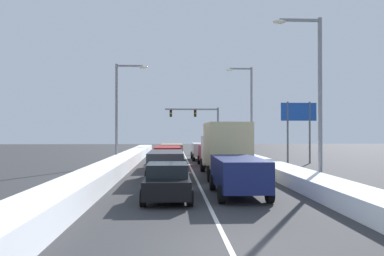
# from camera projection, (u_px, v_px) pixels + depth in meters

# --- Properties ---
(ground_plane) EXTENTS (120.00, 120.00, 0.00)m
(ground_plane) POSITION_uv_depth(u_px,v_px,m) (193.00, 172.00, 26.31)
(ground_plane) COLOR #333335
(lane_stripe_between_right_lane_and_center_lane) EXTENTS (0.14, 48.09, 0.01)m
(lane_stripe_between_right_lane_and_center_lane) POSITION_uv_depth(u_px,v_px,m) (190.00, 166.00, 30.68)
(lane_stripe_between_right_lane_and_center_lane) COLOR silver
(lane_stripe_between_right_lane_and_center_lane) RESTS_ON ground
(snow_bank_right_shoulder) EXTENTS (1.82, 48.09, 0.73)m
(snow_bank_right_shoulder) POSITION_uv_depth(u_px,v_px,m) (254.00, 162.00, 30.94)
(snow_bank_right_shoulder) COLOR white
(snow_bank_right_shoulder) RESTS_ON ground
(snow_bank_left_shoulder) EXTENTS (1.70, 48.09, 0.92)m
(snow_bank_left_shoulder) POSITION_uv_depth(u_px,v_px,m) (124.00, 161.00, 30.42)
(snow_bank_left_shoulder) COLOR white
(snow_bank_left_shoulder) RESTS_ON ground
(suv_navy_right_lane_nearest) EXTENTS (2.16, 4.90, 1.67)m
(suv_navy_right_lane_nearest) POSITION_uv_depth(u_px,v_px,m) (238.00, 173.00, 16.50)
(suv_navy_right_lane_nearest) COLOR navy
(suv_navy_right_lane_nearest) RESTS_ON ground
(box_truck_right_lane_second) EXTENTS (2.53, 7.20, 3.36)m
(box_truck_right_lane_second) POSITION_uv_depth(u_px,v_px,m) (224.00, 146.00, 23.62)
(box_truck_right_lane_second) COLOR silver
(box_truck_right_lane_second) RESTS_ON ground
(suv_maroon_right_lane_third) EXTENTS (2.16, 4.90, 1.67)m
(suv_maroon_right_lane_third) POSITION_uv_depth(u_px,v_px,m) (212.00, 154.00, 31.07)
(suv_maroon_right_lane_third) COLOR maroon
(suv_maroon_right_lane_third) RESTS_ON ground
(suv_silver_right_lane_fourth) EXTENTS (2.16, 4.90, 1.67)m
(suv_silver_right_lane_fourth) POSITION_uv_depth(u_px,v_px,m) (202.00, 150.00, 37.65)
(suv_silver_right_lane_fourth) COLOR #B7BABF
(suv_silver_right_lane_fourth) RESTS_ON ground
(sedan_black_center_lane_nearest) EXTENTS (2.00, 4.50, 1.51)m
(sedan_black_center_lane_nearest) POSITION_uv_depth(u_px,v_px,m) (167.00, 181.00, 15.72)
(sedan_black_center_lane_nearest) COLOR black
(sedan_black_center_lane_nearest) RESTS_ON ground
(suv_charcoal_center_lane_second) EXTENTS (2.16, 4.90, 1.67)m
(suv_charcoal_center_lane_second) POSITION_uv_depth(u_px,v_px,m) (166.00, 163.00, 21.89)
(suv_charcoal_center_lane_second) COLOR #38383D
(suv_charcoal_center_lane_second) RESTS_ON ground
(suv_red_center_lane_third) EXTENTS (2.16, 4.90, 1.67)m
(suv_red_center_lane_third) POSITION_uv_depth(u_px,v_px,m) (168.00, 155.00, 29.05)
(suv_red_center_lane_third) COLOR maroon
(suv_red_center_lane_third) RESTS_ON ground
(suv_tan_center_lane_fourth) EXTENTS (2.16, 4.90, 1.67)m
(suv_tan_center_lane_fourth) POSITION_uv_depth(u_px,v_px,m) (172.00, 151.00, 35.50)
(suv_tan_center_lane_fourth) COLOR #937F60
(suv_tan_center_lane_fourth) RESTS_ON ground
(traffic_light_gantry) EXTENTS (7.54, 0.47, 6.20)m
(traffic_light_gantry) POSITION_uv_depth(u_px,v_px,m) (201.00, 120.00, 52.67)
(traffic_light_gantry) COLOR slate
(traffic_light_gantry) RESTS_ON ground
(street_lamp_right_near) EXTENTS (2.66, 0.36, 8.92)m
(street_lamp_right_near) POSITION_uv_depth(u_px,v_px,m) (314.00, 86.00, 20.12)
(street_lamp_right_near) COLOR gray
(street_lamp_right_near) RESTS_ON ground
(street_lamp_right_mid) EXTENTS (2.66, 0.36, 9.26)m
(street_lamp_right_mid) POSITION_uv_depth(u_px,v_px,m) (248.00, 105.00, 37.58)
(street_lamp_right_mid) COLOR gray
(street_lamp_right_mid) RESTS_ON ground
(street_lamp_left_mid) EXTENTS (2.66, 0.36, 8.49)m
(street_lamp_left_mid) POSITION_uv_depth(u_px,v_px,m) (121.00, 105.00, 31.52)
(street_lamp_left_mid) COLOR gray
(street_lamp_left_mid) RESTS_ON ground
(roadside_sign_right) EXTENTS (3.20, 0.16, 5.50)m
(roadside_sign_right) POSITION_uv_depth(u_px,v_px,m) (299.00, 118.00, 33.62)
(roadside_sign_right) COLOR #59595B
(roadside_sign_right) RESTS_ON ground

